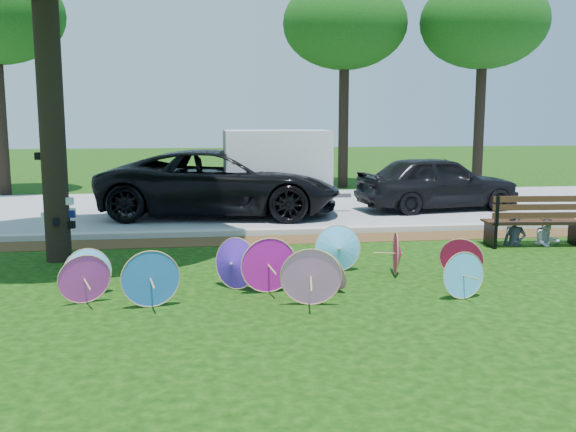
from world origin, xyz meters
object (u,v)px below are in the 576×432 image
Objects in this scene: dark_pickup at (437,183)px; park_bench at (533,220)px; cargo_trailer at (277,166)px; parasol_pile at (280,266)px; black_van at (221,183)px; person_left at (516,216)px; person_right at (548,215)px.

park_bench is (0.10, -5.02, -0.24)m from dark_pickup.
dark_pickup is at bearing 0.99° from cargo_trailer.
cargo_trailer reaches higher than park_bench.
black_van is (-0.63, 7.42, 0.49)m from parasol_pile.
black_van is 2.27× the size of cargo_trailer.
black_van is at bearing 94.84° from parasol_pile.
parasol_pile is 5.77m from person_left.
dark_pickup is at bearing 107.21° from person_left.
park_bench reaches higher than parasol_pile.
cargo_trailer is 2.24× the size of person_right.
dark_pickup is (5.34, 7.69, 0.38)m from parasol_pile.
parasol_pile is 9.37m from dark_pickup.
black_van is 5.08× the size of person_right.
black_van is 5.97m from dark_pickup.
person_right is (6.42, -4.71, -0.25)m from black_van.
dark_pickup is 4.49m from cargo_trailer.
cargo_trailer is (-4.46, -0.00, 0.50)m from dark_pickup.
dark_pickup reaches higher than person_right.
cargo_trailer is at bearing -72.04° from black_van.
park_bench is at bearing 11.91° from person_left.
parasol_pile is at bearing -148.90° from park_bench.
person_left is at bearing -121.56° from black_van.
person_left is (-0.35, 0.05, 0.09)m from park_bench.
black_van reaches higher than dark_pickup.
dark_pickup is 3.66× the size of person_right.
person_left is (-0.25, -4.97, -0.15)m from dark_pickup.
dark_pickup is 4.98m from person_left.
black_van is at bearing -168.95° from cargo_trailer.
dark_pickup is at bearing 96.21° from park_bench.
cargo_trailer reaches higher than dark_pickup.
parasol_pile is 6.40m from person_right.
cargo_trailer reaches higher than parasol_pile.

